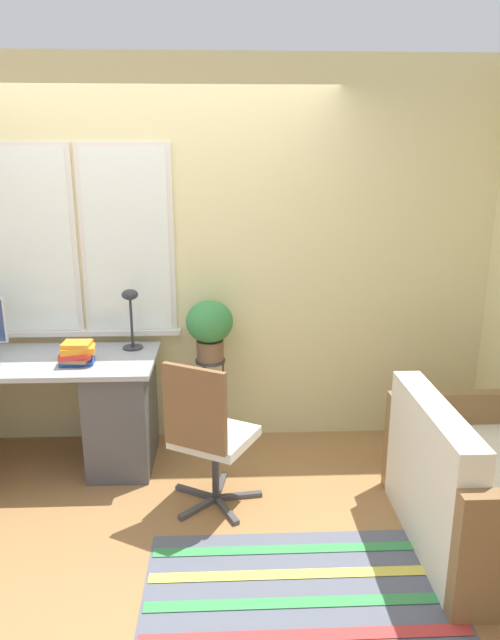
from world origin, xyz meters
TOP-DOWN VIEW (x-y plane):
  - ground_plane at (0.00, 0.00)m, footprint 14.00×14.00m
  - wall_back_with_window at (-0.02, 0.77)m, footprint 9.00×0.12m
  - desk at (-1.01, 0.34)m, footprint 2.05×0.69m
  - desk_lamp at (-0.17, 0.54)m, footprint 0.14×0.14m
  - book_stack at (-0.47, 0.23)m, footprint 0.24×0.18m
  - office_chair_swivel at (0.37, -0.22)m, footprint 0.57×0.59m
  - couch_loveseat at (1.86, -0.59)m, footprint 0.84×1.18m
  - plant_stand at (0.37, 0.53)m, footprint 0.21×0.21m
  - potted_plant at (0.37, 0.53)m, footprint 0.32×0.32m
  - floor_rug_striped at (0.82, -0.92)m, footprint 1.51×0.86m

SIDE VIEW (x-z plane):
  - ground_plane at x=0.00m, z-range 0.00..0.00m
  - floor_rug_striped at x=0.82m, z-range 0.00..0.01m
  - couch_loveseat at x=1.86m, z-range -0.12..0.69m
  - desk at x=-1.01m, z-range 0.03..0.79m
  - office_chair_swivel at x=0.37m, z-range 0.01..0.96m
  - plant_stand at x=0.37m, z-range 0.22..0.90m
  - book_stack at x=-0.47m, z-range 0.76..0.91m
  - potted_plant at x=0.37m, z-range 0.72..1.14m
  - desk_lamp at x=-0.17m, z-range 0.85..1.27m
  - wall_back_with_window at x=-0.02m, z-range 0.00..2.70m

